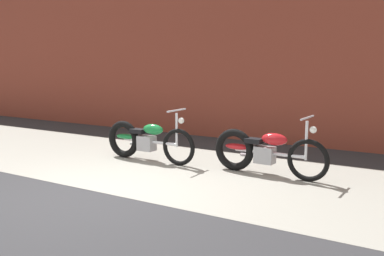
# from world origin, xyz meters

# --- Properties ---
(ground_plane) EXTENTS (80.00, 80.00, 0.00)m
(ground_plane) POSITION_xyz_m (0.00, 0.00, 0.00)
(ground_plane) COLOR #2D2D30
(sidewalk_slab) EXTENTS (36.00, 3.50, 0.01)m
(sidewalk_slab) POSITION_xyz_m (0.00, 1.75, 0.00)
(sidewalk_slab) COLOR gray
(sidewalk_slab) RESTS_ON ground
(brick_building_wall) EXTENTS (36.00, 0.50, 4.65)m
(brick_building_wall) POSITION_xyz_m (0.00, 5.20, 2.32)
(brick_building_wall) COLOR brown
(brick_building_wall) RESTS_ON ground
(motorcycle_green) EXTENTS (2.01, 0.58, 1.03)m
(motorcycle_green) POSITION_xyz_m (-0.78, 1.98, 0.40)
(motorcycle_green) COLOR black
(motorcycle_green) RESTS_ON ground
(motorcycle_red) EXTENTS (2.01, 0.58, 1.03)m
(motorcycle_red) POSITION_xyz_m (1.54, 2.16, 0.40)
(motorcycle_red) COLOR black
(motorcycle_red) RESTS_ON ground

